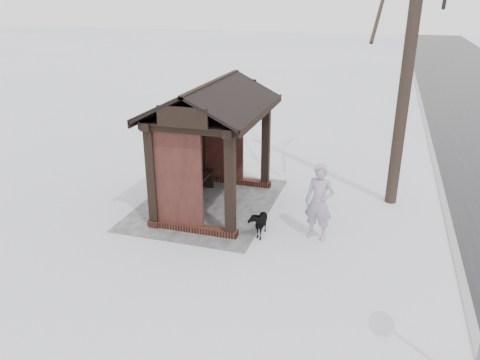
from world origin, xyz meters
The scene contains 6 objects.
ground centered at (0.00, 0.00, 0.00)m, with size 120.00×120.00×0.00m, color silver.
kerb centered at (0.00, 5.50, 0.01)m, with size 120.00×0.15×0.06m, color gray.
trampled_patch centered at (0.00, -0.20, 0.01)m, with size 4.20×3.20×0.02m, color gray.
bus_shelter centered at (0.00, -0.16, 2.17)m, with size 3.60×2.40×3.09m.
pedestrian centered at (0.98, 2.70, 0.85)m, with size 0.62×0.41×1.69m, color #9F92AB.
dog centered at (1.20, 1.44, 0.31)m, with size 0.34×0.74×0.63m, color black.
Camera 1 is at (10.04, 3.76, 4.89)m, focal length 35.00 mm.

